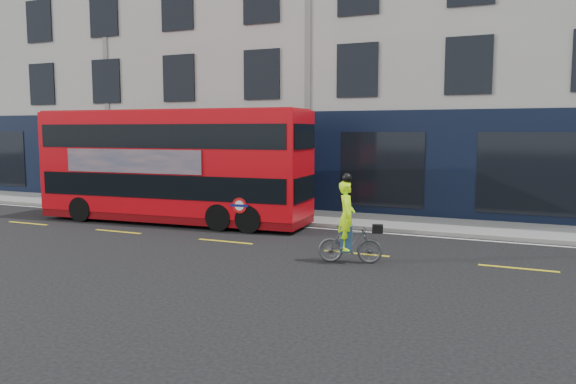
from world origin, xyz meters
The scene contains 8 objects.
ground centered at (0.00, 0.00, 0.00)m, with size 120.00×120.00×0.00m, color black.
pavement centered at (0.00, 6.50, 0.06)m, with size 60.00×3.00×0.12m, color gray.
kerb centered at (0.00, 5.00, 0.07)m, with size 60.00×0.12×0.13m, color gray.
building_terrace centered at (0.00, 12.94, 7.49)m, with size 50.00×10.07×15.00m.
road_edge_line centered at (0.00, 4.70, 0.00)m, with size 58.00×0.10×0.01m, color silver.
lane_dashes centered at (0.00, 1.50, 0.00)m, with size 58.00×0.12×0.01m, color gold, non-canonical shape.
bus centered at (-3.41, 3.80, 2.03)m, with size 9.97×2.87×3.97m.
cyclist centered at (4.13, 0.43, 0.76)m, with size 1.64×0.84×2.23m.
Camera 1 is at (8.26, -12.64, 3.28)m, focal length 35.00 mm.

